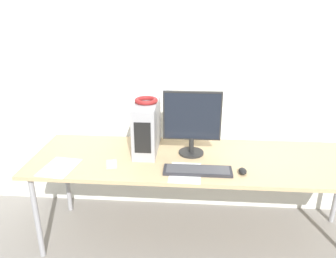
# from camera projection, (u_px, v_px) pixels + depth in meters

# --- Properties ---
(wall_back) EXTENTS (8.00, 0.07, 2.70)m
(wall_back) POSITION_uv_depth(u_px,v_px,m) (202.00, 61.00, 2.68)
(wall_back) COLOR silver
(wall_back) RESTS_ON ground_plane
(desk) EXTENTS (2.51, 0.76, 0.72)m
(desk) POSITION_uv_depth(u_px,v_px,m) (200.00, 163.00, 2.45)
(desk) COLOR tan
(desk) RESTS_ON ground_plane
(pc_tower) EXTENTS (0.17, 0.45, 0.38)m
(pc_tower) POSITION_uv_depth(u_px,v_px,m) (147.00, 127.00, 2.51)
(pc_tower) COLOR #9E9EA3
(pc_tower) RESTS_ON desk
(headphones) EXTENTS (0.17, 0.17, 0.03)m
(headphones) POSITION_uv_depth(u_px,v_px,m) (146.00, 100.00, 2.43)
(headphones) COLOR maroon
(headphones) RESTS_ON pc_tower
(monitor_main) EXTENTS (0.43, 0.19, 0.49)m
(monitor_main) POSITION_uv_depth(u_px,v_px,m) (192.00, 121.00, 2.41)
(monitor_main) COLOR black
(monitor_main) RESTS_ON desk
(keyboard) EXTENTS (0.47, 0.14, 0.02)m
(keyboard) POSITION_uv_depth(u_px,v_px,m) (198.00, 171.00, 2.23)
(keyboard) COLOR #28282D
(keyboard) RESTS_ON desk
(mouse) EXTENTS (0.06, 0.08, 0.04)m
(mouse) POSITION_uv_depth(u_px,v_px,m) (243.00, 171.00, 2.21)
(mouse) COLOR black
(mouse) RESTS_ON desk
(cell_phone) EXTENTS (0.11, 0.15, 0.01)m
(cell_phone) POSITION_uv_depth(u_px,v_px,m) (112.00, 164.00, 2.33)
(cell_phone) COLOR #99999E
(cell_phone) RESTS_ON desk
(paper_sheet_left) EXTENTS (0.25, 0.32, 0.00)m
(paper_sheet_left) POSITION_uv_depth(u_px,v_px,m) (59.00, 167.00, 2.29)
(paper_sheet_left) COLOR white
(paper_sheet_left) RESTS_ON desk
(paper_sheet_front) EXTENTS (0.22, 0.30, 0.00)m
(paper_sheet_front) POSITION_uv_depth(u_px,v_px,m) (185.00, 173.00, 2.22)
(paper_sheet_front) COLOR white
(paper_sheet_front) RESTS_ON desk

